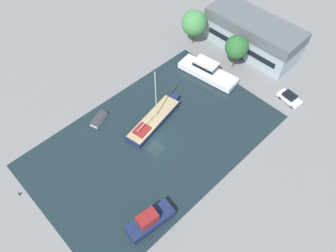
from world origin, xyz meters
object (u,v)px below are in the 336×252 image
parked_car (290,98)px  warehouse_building (253,35)px  quay_tree_by_water (194,23)px  cabin_boat (150,220)px  quay_tree_near_building (237,47)px  sailboat_moored (154,120)px  motor_cruiser (207,71)px  small_dinghy (99,119)px

parked_car → warehouse_building: bearing=-109.3°
quay_tree_by_water → cabin_boat: quay_tree_by_water is taller
quay_tree_near_building → parked_car: size_ratio=1.57×
sailboat_moored → motor_cruiser: bearing=84.2°
motor_cruiser → small_dinghy: motor_cruiser is taller
parked_car → quay_tree_by_water: bearing=-82.9°
quay_tree_near_building → sailboat_moored: sailboat_moored is taller
sailboat_moored → motor_cruiser: size_ratio=1.07×
quay_tree_near_building → motor_cruiser: size_ratio=0.58×
quay_tree_near_building → motor_cruiser: quay_tree_near_building is taller
warehouse_building → motor_cruiser: warehouse_building is taller
parked_car → sailboat_moored: bearing=-26.6°
warehouse_building → quay_tree_near_building: (1.04, -6.63, 1.28)m
warehouse_building → small_dinghy: bearing=-101.3°
warehouse_building → small_dinghy: size_ratio=5.12×
sailboat_moored → small_dinghy: bearing=-146.9°
quay_tree_by_water → quay_tree_near_building: bearing=1.5°
quay_tree_near_building → sailboat_moored: bearing=-91.5°
quay_tree_by_water → motor_cruiser: quay_tree_by_water is taller
parked_car → sailboat_moored: size_ratio=0.35×
sailboat_moored → motor_cruiser: 14.86m
quay_tree_by_water → cabin_boat: size_ratio=1.04×
warehouse_building → parked_car: warehouse_building is taller
quay_tree_near_building → motor_cruiser: 6.91m
parked_car → motor_cruiser: (-14.50, -5.68, 0.32)m
quay_tree_by_water → motor_cruiser: (8.64, -5.30, -3.63)m
sailboat_moored → parked_car: bearing=46.3°
warehouse_building → small_dinghy: warehouse_building is taller
small_dinghy → sailboat_moored: bearing=23.4°
quay_tree_near_building → parked_car: bearing=0.4°
quay_tree_by_water → motor_cruiser: bearing=-31.5°
warehouse_building → small_dinghy: (-6.24, -33.56, -3.13)m
quay_tree_near_building → sailboat_moored: 20.80m
quay_tree_near_building → small_dinghy: quay_tree_near_building is taller
quay_tree_near_building → quay_tree_by_water: 10.50m
motor_cruiser → small_dinghy: (-5.43, -21.35, -0.79)m
quay_tree_by_water → sailboat_moored: 22.82m
sailboat_moored → small_dinghy: sailboat_moored is taller
sailboat_moored → cabin_boat: bearing=-55.4°
motor_cruiser → small_dinghy: size_ratio=3.16×
warehouse_building → parked_car: (13.69, -6.53, -2.66)m
sailboat_moored → quay_tree_by_water: bearing=105.4°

